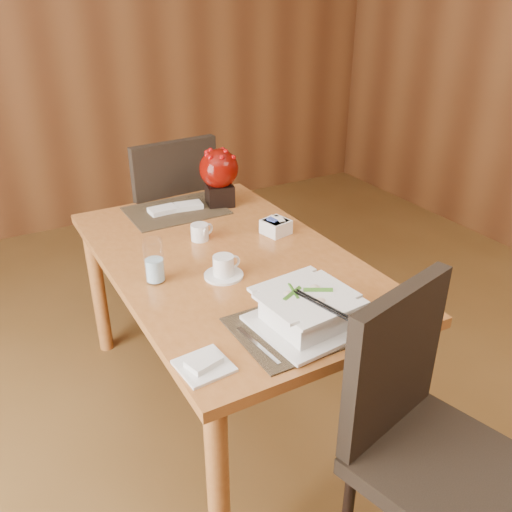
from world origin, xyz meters
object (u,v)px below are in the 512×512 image
dining_table (228,278)px  water_glass (154,261)px  coffee_cup (224,268)px  near_chair (421,428)px  soup_setting (306,311)px  far_chair (169,217)px  sugar_caddy (276,227)px  berry_decor (219,174)px  bread_plate (204,366)px  creamer_jug (200,232)px

dining_table → water_glass: size_ratio=8.93×
coffee_cup → near_chair: size_ratio=0.15×
soup_setting → water_glass: size_ratio=1.97×
far_chair → near_chair: bearing=88.8°
far_chair → soup_setting: bearing=82.6°
near_chair → far_chair: 1.83m
far_chair → coffee_cup: bearing=76.8°
sugar_caddy → berry_decor: bearing=98.6°
soup_setting → far_chair: 1.48m
water_glass → far_chair: size_ratio=0.16×
coffee_cup → berry_decor: 0.74m
berry_decor → far_chair: berry_decor is taller
coffee_cup → berry_decor: (0.31, 0.66, 0.12)m
sugar_caddy → berry_decor: size_ratio=0.37×
dining_table → coffee_cup: 0.21m
coffee_cup → berry_decor: bearing=65.1°
soup_setting → sugar_caddy: (0.29, 0.66, -0.03)m
soup_setting → berry_decor: bearing=73.3°
coffee_cup → far_chair: 1.06m
far_chair → bread_plate: bearing=69.0°
near_chair → far_chair: size_ratio=0.96×
creamer_jug → sugar_caddy: bearing=-29.1°
dining_table → berry_decor: berry_decor is taller
soup_setting → bread_plate: 0.37m
coffee_cup → soup_setting: bearing=-79.4°
soup_setting → creamer_jug: (-0.03, 0.76, -0.03)m
soup_setting → coffee_cup: (-0.08, 0.43, -0.03)m
soup_setting → creamer_jug: size_ratio=3.40×
soup_setting → coffee_cup: bearing=95.6°
far_chair → dining_table: bearing=80.7°
bread_plate → near_chair: near_chair is taller
coffee_cup → water_glass: size_ratio=0.88×
soup_setting → sugar_caddy: 0.72m
bread_plate → water_glass: bearing=84.4°
dining_table → near_chair: (0.17, -0.93, -0.10)m
dining_table → creamer_jug: (-0.03, 0.20, 0.13)m
water_glass → sugar_caddy: 0.62m
dining_table → berry_decor: size_ratio=5.39×
near_chair → soup_setting: bearing=101.3°
coffee_cup → near_chair: near_chair is taller
sugar_caddy → bread_plate: (-0.66, -0.68, -0.03)m
creamer_jug → berry_decor: size_ratio=0.35×
dining_table → water_glass: (-0.32, -0.04, 0.18)m
water_glass → bread_plate: size_ratio=1.17×
coffee_cup → creamer_jug: 0.34m
coffee_cup → sugar_caddy: 0.44m
soup_setting → water_glass: (-0.31, 0.52, 0.02)m
creamer_jug → near_chair: bearing=-90.8°
berry_decor → coffee_cup: bearing=-114.9°
dining_table → bread_plate: bread_plate is taller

